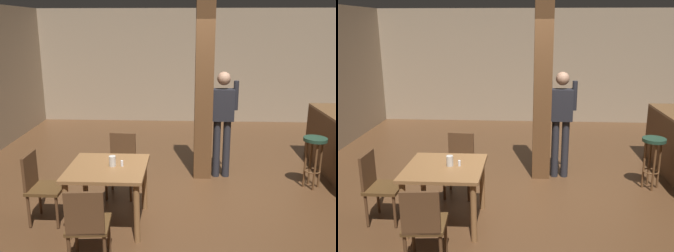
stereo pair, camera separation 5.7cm
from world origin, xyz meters
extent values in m
plane|color=#4C301C|center=(0.00, 0.00, 0.00)|extent=(10.80, 10.80, 0.00)
cube|color=gray|center=(0.00, 4.50, 1.40)|extent=(8.00, 0.10, 2.80)
cube|color=brown|center=(0.01, 0.84, 1.40)|extent=(0.28, 0.28, 2.80)
cube|color=brown|center=(-1.22, -0.75, 0.74)|extent=(0.94, 0.94, 0.04)
cylinder|color=brown|center=(-0.81, -0.35, 0.36)|extent=(0.07, 0.07, 0.72)
cylinder|color=brown|center=(-1.62, -0.35, 0.36)|extent=(0.07, 0.07, 0.72)
cylinder|color=brown|center=(-0.81, -1.16, 0.36)|extent=(0.07, 0.07, 0.72)
cylinder|color=brown|center=(-1.62, -1.16, 0.36)|extent=(0.07, 0.07, 0.72)
cube|color=#4C3319|center=(-1.99, -0.74, 0.45)|extent=(0.42, 0.42, 0.04)
cube|color=#4C301C|center=(-2.19, -0.74, 0.68)|extent=(0.04, 0.38, 0.45)
cylinder|color=#4C301C|center=(-1.82, -0.57, 0.23)|extent=(0.04, 0.04, 0.43)
cylinder|color=#4C301C|center=(-1.82, -0.92, 0.23)|extent=(0.04, 0.04, 0.43)
cylinder|color=#4C301C|center=(-2.17, -0.56, 0.23)|extent=(0.04, 0.04, 0.43)
cylinder|color=#4C301C|center=(-2.17, -0.91, 0.23)|extent=(0.04, 0.04, 0.43)
cube|color=#4C3319|center=(-1.25, -1.58, 0.45)|extent=(0.45, 0.45, 0.04)
cube|color=#4C301C|center=(-1.23, -1.77, 0.68)|extent=(0.38, 0.07, 0.45)
cylinder|color=#4C301C|center=(-1.44, -1.42, 0.23)|extent=(0.04, 0.04, 0.43)
cylinder|color=#4C301C|center=(-1.09, -1.39, 0.23)|extent=(0.04, 0.04, 0.43)
cube|color=#4C3319|center=(-1.20, 0.02, 0.45)|extent=(0.44, 0.44, 0.04)
cube|color=#4C301C|center=(-1.19, 0.21, 0.68)|extent=(0.38, 0.06, 0.45)
cylinder|color=#4C301C|center=(-1.03, -0.16, 0.23)|extent=(0.04, 0.04, 0.43)
cylinder|color=#4C301C|center=(-1.38, -0.14, 0.23)|extent=(0.04, 0.04, 0.43)
cylinder|color=#4C301C|center=(-1.01, 0.19, 0.23)|extent=(0.04, 0.04, 0.43)
cylinder|color=#4C301C|center=(-1.36, 0.20, 0.23)|extent=(0.04, 0.04, 0.43)
cylinder|color=beige|center=(-1.16, -0.73, 0.82)|extent=(0.08, 0.08, 0.13)
cylinder|color=silver|center=(-1.04, -0.74, 0.80)|extent=(0.03, 0.03, 0.07)
cube|color=black|center=(0.31, 0.84, 1.20)|extent=(0.34, 0.20, 0.50)
sphere|color=#997056|center=(0.31, 0.84, 1.61)|extent=(0.21, 0.21, 0.21)
cylinder|color=#232328|center=(0.39, 0.84, 0.47)|extent=(0.12, 0.12, 0.95)
cylinder|color=#232328|center=(0.23, 0.84, 0.47)|extent=(0.12, 0.12, 0.95)
cylinder|color=black|center=(0.50, 0.84, 1.35)|extent=(0.08, 0.08, 0.46)
cylinder|color=black|center=(0.12, 0.84, 1.35)|extent=(0.08, 0.08, 0.46)
cylinder|color=#1E3828|center=(1.66, 0.46, 0.77)|extent=(0.34, 0.34, 0.05)
torus|color=brown|center=(1.66, 0.46, 0.27)|extent=(0.24, 0.24, 0.02)
cylinder|color=brown|center=(1.66, 0.58, 0.37)|extent=(0.03, 0.03, 0.74)
cylinder|color=brown|center=(1.66, 0.35, 0.37)|extent=(0.03, 0.03, 0.74)
cylinder|color=brown|center=(1.77, 0.46, 0.37)|extent=(0.03, 0.03, 0.74)
cylinder|color=brown|center=(1.55, 0.46, 0.37)|extent=(0.03, 0.03, 0.74)
camera|label=1|loc=(-0.28, -4.95, 2.42)|focal=40.00mm
camera|label=2|loc=(-0.22, -4.94, 2.42)|focal=40.00mm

